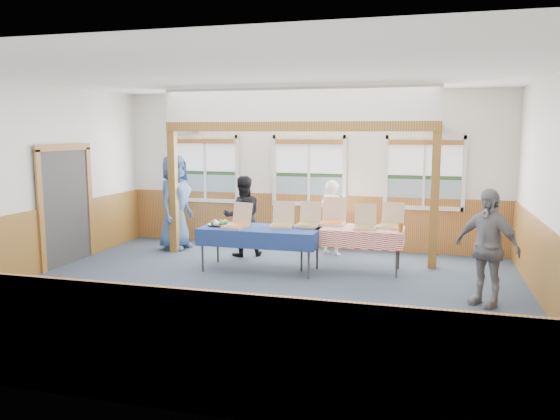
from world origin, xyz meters
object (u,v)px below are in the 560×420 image
(table_right, at_px, (351,231))
(woman_black, at_px, (243,216))
(person_grey, at_px, (487,247))
(man_blue, at_px, (175,202))
(table_left, at_px, (260,230))
(woman_white, at_px, (332,218))

(table_right, bearing_deg, woman_black, -174.40)
(woman_black, bearing_deg, person_grey, 127.85)
(man_blue, relative_size, person_grey, 1.18)
(table_left, bearing_deg, person_grey, -21.60)
(woman_black, height_order, man_blue, man_blue)
(table_left, relative_size, table_right, 1.09)
(table_right, distance_m, woman_black, 2.26)
(table_left, height_order, person_grey, person_grey)
(table_left, height_order, woman_white, woman_white)
(person_grey, bearing_deg, woman_white, 172.45)
(woman_black, relative_size, person_grey, 0.95)
(table_right, distance_m, person_grey, 2.52)
(woman_white, xyz_separation_m, person_grey, (2.61, -2.57, 0.09))
(table_left, xyz_separation_m, woman_white, (0.98, 1.56, 0.03))
(table_right, distance_m, man_blue, 3.82)
(woman_black, bearing_deg, man_blue, -35.42)
(table_right, bearing_deg, person_grey, -13.83)
(woman_white, distance_m, person_grey, 3.66)
(man_blue, distance_m, person_grey, 6.21)
(table_right, bearing_deg, woman_white, 135.52)
(person_grey, bearing_deg, table_right, -177.39)
(table_left, height_order, woman_black, woman_black)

